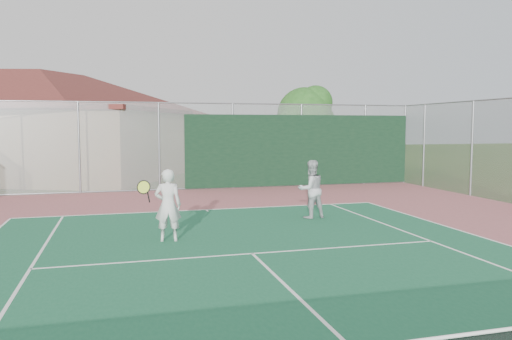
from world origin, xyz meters
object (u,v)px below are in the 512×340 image
at_px(player_white_front, 167,206).
at_px(bleachers, 2,173).
at_px(player_grey_back, 311,190).
at_px(clubhouse, 33,114).
at_px(tree, 306,117).

bearing_deg(player_white_front, bleachers, -56.25).
xyz_separation_m(bleachers, player_grey_back, (9.96, -10.42, 0.23)).
bearing_deg(clubhouse, tree, 13.59).
bearing_deg(bleachers, tree, 15.03).
relative_size(clubhouse, player_white_front, 10.60).
bearing_deg(player_grey_back, tree, -118.24).
xyz_separation_m(clubhouse, tree, (13.42, -2.62, -0.09)).
relative_size(bleachers, player_grey_back, 1.96).
relative_size(clubhouse, tree, 3.66).
height_order(player_white_front, player_grey_back, player_grey_back).
bearing_deg(tree, bleachers, -175.98).
bearing_deg(bleachers, clubhouse, 89.07).
relative_size(bleachers, player_white_front, 1.97).
bearing_deg(player_grey_back, clubhouse, -64.69).
distance_m(bleachers, tree, 14.44).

